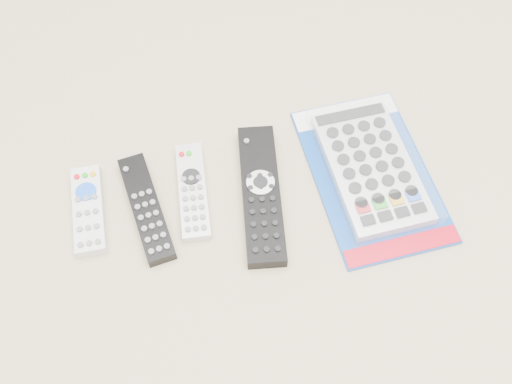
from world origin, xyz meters
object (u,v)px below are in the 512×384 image
object	(u,v)px
remote_slim_black	(146,208)
jumbo_remote_packaged	(371,167)
remote_small_grey	(89,210)
remote_large_black	(261,194)
remote_silver_dvd	(193,191)

from	to	relation	value
remote_slim_black	jumbo_remote_packaged	bearing A→B (deg)	-9.22
remote_small_grey	jumbo_remote_packaged	size ratio (longest dim) A/B	0.50
remote_small_grey	remote_large_black	bearing A→B (deg)	-5.72
remote_silver_dvd	remote_small_grey	bearing A→B (deg)	-175.39
remote_small_grey	remote_slim_black	world-z (taller)	same
remote_small_grey	remote_large_black	distance (m)	0.27
remote_silver_dvd	jumbo_remote_packaged	xyz separation A→B (m)	(0.29, -0.04, 0.01)
remote_slim_black	remote_silver_dvd	world-z (taller)	remote_slim_black
remote_silver_dvd	remote_large_black	xyz separation A→B (m)	(0.10, -0.04, 0.00)
remote_large_black	remote_small_grey	bearing A→B (deg)	-178.38
remote_large_black	jumbo_remote_packaged	xyz separation A→B (m)	(0.18, -0.00, 0.01)
remote_small_grey	remote_large_black	world-z (taller)	remote_large_black
remote_large_black	jumbo_remote_packaged	world-z (taller)	jumbo_remote_packaged
remote_silver_dvd	remote_large_black	distance (m)	0.11
remote_small_grey	remote_slim_black	distance (m)	0.09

